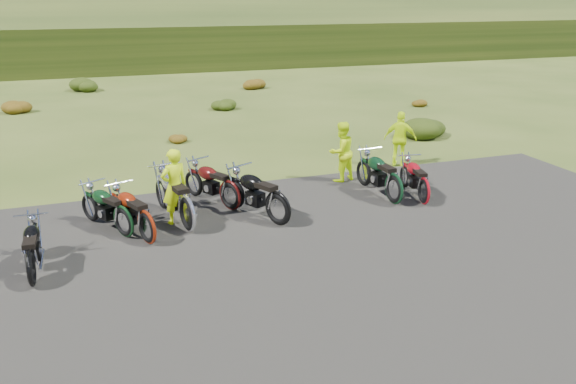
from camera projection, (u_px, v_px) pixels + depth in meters
name	position (u px, v px, depth m)	size (l,w,h in m)	color
ground	(263.00, 246.00, 11.58)	(300.00, 300.00, 0.00)	#364918
gravel_pad	(295.00, 292.00, 9.80)	(20.00, 12.00, 0.04)	black
hill_slope	(119.00, 46.00, 56.12)	(300.00, 46.00, 3.00)	#253712
hill_plateau	(101.00, 21.00, 109.57)	(300.00, 90.00, 9.17)	#253712
shrub_2	(15.00, 105.00, 24.32)	(1.30, 1.30, 0.77)	#68340D
shrub_3	(85.00, 83.00, 29.91)	(1.56, 1.56, 0.92)	#1D350D
shrub_4	(176.00, 136.00, 19.58)	(0.77, 0.77, 0.45)	#68340D
shrub_5	(223.00, 103.00, 25.17)	(1.03, 1.03, 0.61)	#1D350D
shrub_6	(253.00, 82.00, 30.77)	(1.30, 1.30, 0.77)	#68340D
shrub_7	(425.00, 124.00, 20.32)	(1.56, 1.56, 0.92)	#1D350D
shrub_8	(417.00, 101.00, 26.02)	(0.77, 0.77, 0.45)	#68340D
motorcycle_0	(34.00, 287.00, 9.97)	(1.89, 0.63, 0.99)	black
motorcycle_1	(148.00, 245.00, 11.65)	(2.05, 0.68, 1.07)	maroon
motorcycle_2	(126.00, 238.00, 11.97)	(1.98, 0.66, 1.04)	black
motorcycle_3	(189.00, 232.00, 12.26)	(2.34, 0.78, 1.23)	silver
motorcycle_4	(231.00, 211.00, 13.48)	(2.06, 0.69, 1.08)	#420C0B
motorcycle_5	(278.00, 226.00, 12.58)	(2.23, 0.74, 1.17)	black
motorcycle_6	(423.00, 205.00, 13.84)	(1.90, 0.63, 0.99)	maroon
motorcycle_7	(393.00, 205.00, 13.87)	(2.19, 0.73, 1.15)	black
person_middle	(175.00, 188.00, 12.44)	(0.63, 0.41, 1.72)	#BEE00B
person_right_a	(341.00, 153.00, 15.32)	(0.80, 0.62, 1.65)	#BEE00B
person_right_b	(400.00, 140.00, 16.71)	(0.96, 0.40, 1.64)	#BEE00B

